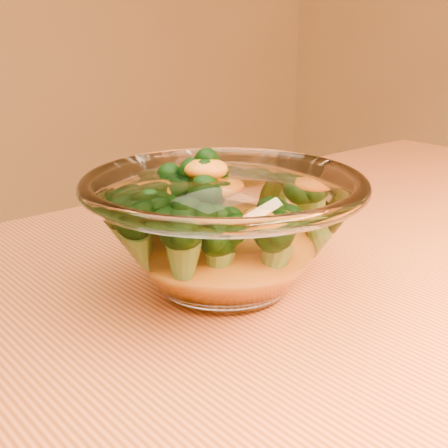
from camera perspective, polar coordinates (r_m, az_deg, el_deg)
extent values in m
cube|color=#D77140|center=(0.45, 13.65, -12.32)|extent=(1.20, 0.80, 0.04)
cylinder|color=brown|center=(1.19, 15.07, -12.41)|extent=(0.06, 0.06, 0.71)
ellipsoid|color=white|center=(0.49, 0.00, -5.17)|extent=(0.10, 0.10, 0.02)
torus|color=white|center=(0.46, 0.00, 3.72)|extent=(0.22, 0.22, 0.01)
ellipsoid|color=orange|center=(0.48, 0.00, -2.80)|extent=(0.12, 0.12, 0.03)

